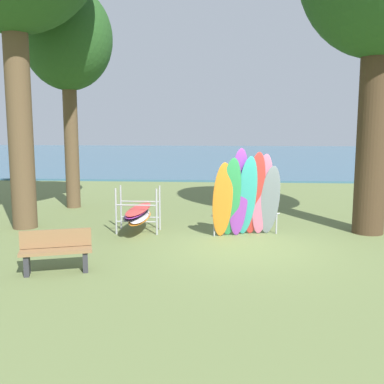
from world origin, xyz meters
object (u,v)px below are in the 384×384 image
Objects in this scene: leaning_board_pile at (246,197)px; park_bench at (56,250)px; board_storage_rack at (138,213)px; tree_mid_behind at (68,42)px.

leaning_board_pile is 1.62× the size of park_bench.
board_storage_rack is 3.70m from park_bench.
leaning_board_pile is at bearing 38.93° from park_bench.
park_bench is (-3.93, -3.17, -0.62)m from leaning_board_pile.
tree_mid_behind reaches higher than board_storage_rack.
leaning_board_pile is at bearing -7.55° from board_storage_rack.
tree_mid_behind is 5.19× the size of park_bench.
leaning_board_pile is 1.11× the size of board_storage_rack.
tree_mid_behind is at bearing 129.97° from board_storage_rack.
leaning_board_pile reaches higher than park_bench.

